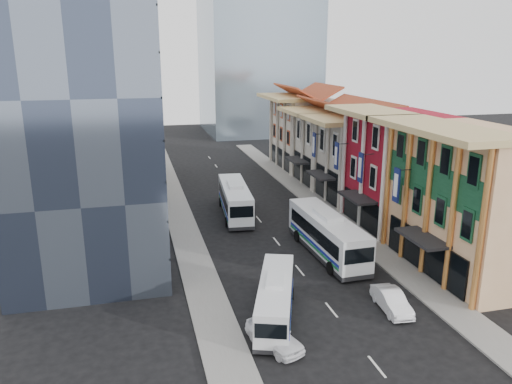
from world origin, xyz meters
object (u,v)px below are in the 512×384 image
object	(u,v)px
bus_left_near	(275,298)
sedan_right	(392,301)
sedan_left	(274,335)
office_tower	(85,87)
bus_right	(327,234)
bus_left_far	(235,199)
shophouse_tan	(472,202)

from	to	relation	value
bus_left_near	sedan_right	size ratio (longest dim) A/B	2.18
sedan_right	sedan_left	bearing A→B (deg)	-161.72
sedan_right	office_tower	bearing A→B (deg)	142.30
sedan_left	sedan_right	world-z (taller)	sedan_left
office_tower	bus_right	xyz separation A→B (m)	(20.54, -8.23, -12.97)
bus_left_far	bus_right	size ratio (longest dim) A/B	0.95
bus_left_near	bus_right	distance (m)	12.57
shophouse_tan	bus_left_far	world-z (taller)	shophouse_tan
bus_right	sedan_left	world-z (taller)	bus_right
shophouse_tan	bus_left_far	bearing A→B (deg)	130.29
office_tower	bus_right	distance (m)	25.65
bus_left_far	bus_left_near	bearing A→B (deg)	-89.67
office_tower	sedan_left	world-z (taller)	office_tower
office_tower	bus_right	world-z (taller)	office_tower
bus_right	sedan_left	distance (m)	15.96
office_tower	bus_left_far	distance (m)	20.38
bus_right	bus_left_near	bearing A→B (deg)	-130.19
bus_left_far	office_tower	bearing A→B (deg)	-155.43
office_tower	bus_left_far	bearing A→B (deg)	19.26
bus_left_near	sedan_left	bearing A→B (deg)	-87.57
bus_left_far	bus_right	bearing A→B (deg)	-61.32
shophouse_tan	office_tower	bearing A→B (deg)	155.70
sedan_left	bus_left_near	bearing A→B (deg)	50.93
shophouse_tan	bus_left_near	xyz separation A→B (m)	(-18.27, -4.07, -4.44)
shophouse_tan	bus_left_far	size ratio (longest dim) A/B	1.17
office_tower	sedan_right	bearing A→B (deg)	-42.03
bus_left_far	sedan_left	world-z (taller)	bus_left_far
shophouse_tan	bus_left_near	distance (m)	19.23
office_tower	bus_left_near	size ratio (longest dim) A/B	3.09
bus_left_near	bus_left_far	world-z (taller)	bus_left_far
bus_left_far	bus_right	distance (m)	14.58
bus_right	sedan_right	xyz separation A→B (m)	(0.63, -10.86, -1.30)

